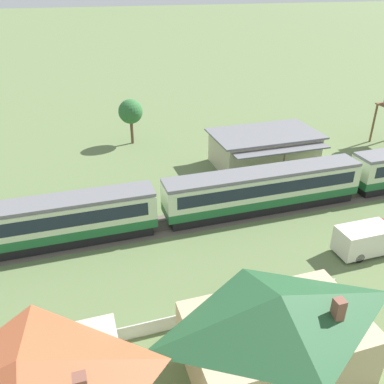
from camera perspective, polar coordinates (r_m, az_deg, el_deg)
ground_plane at (r=45.52m, az=23.28°, el=0.07°), size 600.00×600.00×0.00m
passenger_train at (r=38.26m, az=10.36°, el=0.56°), size 98.61×2.88×4.05m
railway_track at (r=39.66m, az=11.10°, el=-2.15°), size 172.49×3.60×0.04m
station_building at (r=47.94m, az=10.06°, el=6.01°), size 12.19×8.42×3.89m
cottage_dark_green_roof at (r=23.84m, az=11.79°, el=-18.31°), size 10.55×6.55×4.98m
delivery_truck_red at (r=35.40m, az=23.91°, el=-5.94°), size 6.07×2.21×2.35m
yard_tree_0 at (r=53.57m, az=-8.62°, el=11.06°), size 3.11×3.11×5.84m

